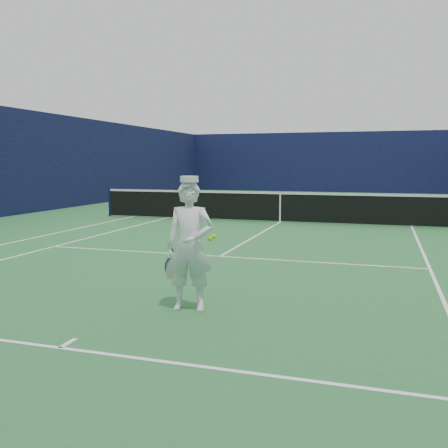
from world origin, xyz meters
name	(u,v)px	position (x,y,z in m)	size (l,w,h in m)	color
ground	(280,222)	(0.00, 0.00, 0.00)	(80.00, 80.00, 0.00)	#276732
court_markings	(280,222)	(0.00, 0.00, 0.00)	(11.03, 23.83, 0.01)	white
windscreen_fence	(281,162)	(0.00, 0.00, 2.00)	(20.12, 36.12, 4.00)	#10133A
tennis_net	(280,206)	(0.00, 0.00, 0.55)	(12.88, 0.09, 1.07)	#141E4C
tennis_player	(190,245)	(0.80, -10.12, 0.88)	(0.80, 0.50, 1.80)	white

